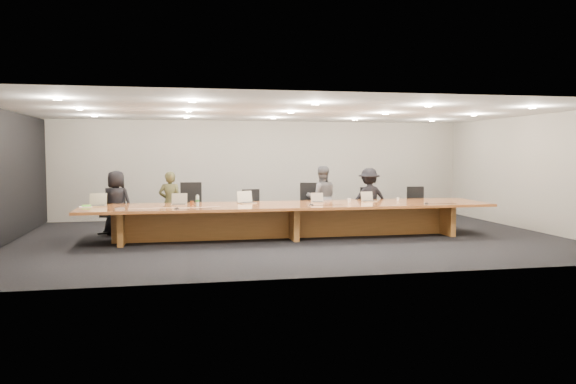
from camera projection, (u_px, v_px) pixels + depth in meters
name	position (u px, v px, depth m)	size (l,w,h in m)	color
ground	(291.00, 238.00, 12.48)	(12.00, 12.00, 0.00)	black
back_wall	(263.00, 170.00, 16.30)	(12.00, 0.02, 2.80)	#B7B1A7
left_wall_panel	(0.00, 179.00, 11.21)	(0.08, 7.84, 2.74)	black
conference_table	(291.00, 214.00, 12.45)	(9.00, 1.80, 0.75)	brown
chair_far_left	(113.00, 211.00, 12.96)	(0.55, 0.55, 1.09)	black
chair_left	(191.00, 207.00, 13.28)	(0.62, 0.62, 1.21)	black
chair_mid_left	(254.00, 210.00, 13.52)	(0.52, 0.52, 1.02)	black
chair_mid_right	(309.00, 206.00, 13.73)	(0.60, 0.60, 1.18)	black
chair_right	(371.00, 207.00, 14.15)	(0.53, 0.53, 1.03)	black
chair_far_right	(417.00, 206.00, 14.29)	(0.53, 0.53, 1.04)	black
person_a	(116.00, 203.00, 12.86)	(0.73, 0.47, 1.48)	black
person_b	(170.00, 203.00, 13.04)	(0.53, 0.35, 1.46)	#35361D
person_c	(322.00, 198.00, 13.79)	(0.76, 0.59, 1.57)	#4B4B4E
person_d	(369.00, 198.00, 13.99)	(0.97, 0.56, 1.51)	black
laptop_a	(97.00, 200.00, 11.94)	(0.36, 0.26, 0.28)	tan
laptop_b	(179.00, 199.00, 12.21)	(0.34, 0.24, 0.26)	tan
laptop_c	(247.00, 197.00, 12.64)	(0.36, 0.26, 0.29)	#C3B395
laptop_d	(318.00, 197.00, 12.86)	(0.29, 0.21, 0.23)	#C6B197
laptop_e	(369.00, 196.00, 13.11)	(0.30, 0.22, 0.24)	#BEAF91
water_bottle	(197.00, 201.00, 12.00)	(0.07, 0.07, 0.23)	#A9B9B3
amber_mug	(192.00, 203.00, 12.20)	(0.07, 0.07, 0.09)	brown
paper_cup_near	(349.00, 201.00, 12.81)	(0.08, 0.08, 0.10)	silver
paper_cup_far	(398.00, 199.00, 13.33)	(0.07, 0.07, 0.08)	silver
notepad	(86.00, 207.00, 11.75)	(0.26, 0.21, 0.02)	white
lime_gadget	(86.00, 206.00, 11.74)	(0.18, 0.10, 0.03)	#53C735
av_box	(120.00, 209.00, 11.28)	(0.19, 0.14, 0.03)	#ADADB1
mic_left	(177.00, 208.00, 11.34)	(0.13, 0.13, 0.03)	black
mic_center	(311.00, 205.00, 12.17)	(0.13, 0.13, 0.03)	black
mic_right	(427.00, 203.00, 12.51)	(0.12, 0.12, 0.03)	black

